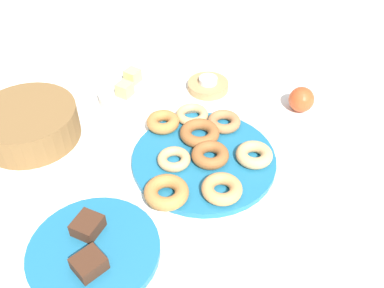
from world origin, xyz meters
name	(u,v)px	position (x,y,z in m)	size (l,w,h in m)	color
ground_plane	(204,162)	(0.00, 0.00, 0.00)	(2.40, 2.40, 0.00)	white
donut_plate	(204,160)	(0.00, 0.00, 0.01)	(0.33, 0.33, 0.01)	#1E6B93
donut_0	(254,155)	(0.04, -0.11, 0.03)	(0.08, 0.08, 0.03)	tan
donut_1	(192,115)	(0.12, 0.08, 0.03)	(0.08, 0.08, 0.02)	tan
donut_2	(174,159)	(-0.04, 0.05, 0.03)	(0.08, 0.08, 0.02)	tan
donut_3	(222,189)	(-0.08, -0.08, 0.03)	(0.09, 0.09, 0.03)	tan
donut_4	(166,192)	(-0.14, 0.02, 0.03)	(0.09, 0.09, 0.03)	#BC7A3D
donut_5	(210,155)	(0.00, -0.02, 0.03)	(0.09, 0.09, 0.03)	#995B2D
donut_6	(163,122)	(0.06, 0.14, 0.03)	(0.08, 0.08, 0.03)	#BC7A3D
donut_7	(224,122)	(0.13, 0.00, 0.03)	(0.08, 0.08, 0.02)	#B27547
donut_8	(200,133)	(0.06, 0.04, 0.03)	(0.10, 0.10, 0.03)	#995B2D
cake_plate	(94,251)	(-0.31, 0.09, 0.01)	(0.25, 0.25, 0.02)	#1E6B93
brownie_near	(89,264)	(-0.35, 0.07, 0.03)	(0.05, 0.05, 0.03)	#472819
brownie_far	(88,226)	(-0.28, 0.12, 0.03)	(0.05, 0.05, 0.03)	#472819
candle_holder	(208,86)	(0.27, 0.10, 0.01)	(0.11, 0.11, 0.02)	tan
tealight	(208,80)	(0.27, 0.10, 0.03)	(0.05, 0.05, 0.01)	silver
basket	(29,124)	(-0.09, 0.42, 0.04)	(0.24, 0.24, 0.08)	brown
fruit_bowl	(132,94)	(0.15, 0.27, 0.02)	(0.18, 0.18, 0.03)	silver
melon_chunk_left	(125,89)	(0.11, 0.27, 0.05)	(0.04, 0.04, 0.04)	#DBD67A
melon_chunk_right	(133,76)	(0.18, 0.29, 0.05)	(0.04, 0.04, 0.04)	#DBD67A
apple	(301,99)	(0.29, -0.15, 0.03)	(0.07, 0.07, 0.07)	#CC4C23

